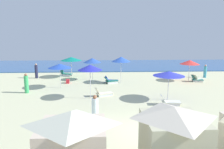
% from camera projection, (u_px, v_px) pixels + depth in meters
% --- Properties ---
extents(ground_plane, '(60.00, 60.00, 0.00)m').
position_uv_depth(ground_plane, '(148.00, 132.00, 11.37)').
color(ground_plane, beige).
extents(ocean, '(60.00, 12.15, 0.12)m').
position_uv_depth(ocean, '(118.00, 65.00, 34.84)').
color(ocean, '#305C99').
rests_on(ocean, ground_plane).
extents(cabana_0, '(2.42, 2.08, 2.65)m').
position_uv_depth(cabana_0, '(73.00, 147.00, 7.24)').
color(cabana_0, beige).
rests_on(cabana_0, ground_plane).
extents(cabana_1, '(2.20, 2.27, 2.71)m').
position_uv_depth(cabana_1, '(172.00, 144.00, 7.42)').
color(cabana_1, beige).
rests_on(cabana_1, ground_plane).
extents(umbrella_0, '(2.42, 2.42, 2.37)m').
position_uv_depth(umbrella_0, '(71.00, 59.00, 25.19)').
color(umbrella_0, silver).
rests_on(umbrella_0, ground_plane).
extents(lounge_chair_0_0, '(1.49, 1.02, 0.69)m').
position_uv_depth(lounge_chair_0_0, '(66.00, 74.00, 26.26)').
color(lounge_chair_0_0, silver).
rests_on(lounge_chair_0_0, ground_plane).
extents(umbrella_1, '(2.41, 2.41, 2.24)m').
position_uv_depth(umbrella_1, '(169.00, 74.00, 16.61)').
color(umbrella_1, silver).
rests_on(umbrella_1, ground_plane).
extents(lounge_chair_1_0, '(1.46, 0.78, 0.72)m').
position_uv_depth(lounge_chair_1_0, '(170.00, 101.00, 15.70)').
color(lounge_chair_1_0, silver).
rests_on(lounge_chair_1_0, ground_plane).
extents(umbrella_2, '(2.17, 2.17, 2.30)m').
position_uv_depth(umbrella_2, '(60.00, 66.00, 20.24)').
color(umbrella_2, silver).
rests_on(umbrella_2, ground_plane).
extents(umbrella_3, '(1.92, 1.92, 2.72)m').
position_uv_depth(umbrella_3, '(121.00, 59.00, 22.27)').
color(umbrella_3, silver).
rests_on(umbrella_3, ground_plane).
extents(lounge_chair_3_0, '(1.52, 1.07, 0.69)m').
position_uv_depth(lounge_chair_3_0, '(111.00, 81.00, 22.41)').
color(lounge_chair_3_0, silver).
rests_on(lounge_chair_3_0, ground_plane).
extents(lounge_chair_3_1, '(1.41, 0.83, 0.67)m').
position_uv_depth(lounge_chair_3_1, '(111.00, 80.00, 22.79)').
color(lounge_chair_3_1, silver).
rests_on(lounge_chair_3_1, ground_plane).
extents(umbrella_4, '(2.04, 2.04, 2.27)m').
position_uv_depth(umbrella_4, '(190.00, 62.00, 23.24)').
color(umbrella_4, silver).
rests_on(umbrella_4, ground_plane).
extents(lounge_chair_4_0, '(1.31, 0.82, 0.72)m').
position_uv_depth(lounge_chair_4_0, '(196.00, 79.00, 23.19)').
color(lounge_chair_4_0, silver).
rests_on(lounge_chair_4_0, ground_plane).
extents(lounge_chair_4_1, '(1.56, 1.22, 0.77)m').
position_uv_depth(lounge_chair_4_1, '(198.00, 79.00, 23.43)').
color(lounge_chair_4_1, silver).
rests_on(lounge_chair_4_1, ground_plane).
extents(umbrella_5, '(1.90, 1.90, 2.69)m').
position_uv_depth(umbrella_5, '(90.00, 67.00, 16.84)').
color(umbrella_5, silver).
rests_on(umbrella_5, ground_plane).
extents(lounge_chair_5_0, '(1.57, 1.07, 0.73)m').
position_uv_depth(lounge_chair_5_0, '(103.00, 93.00, 17.95)').
color(lounge_chair_5_0, silver).
rests_on(lounge_chair_5_0, ground_plane).
extents(umbrella_6, '(1.92, 1.92, 2.43)m').
position_uv_depth(umbrella_6, '(92.00, 60.00, 23.66)').
color(umbrella_6, silver).
rests_on(umbrella_6, ground_plane).
extents(beachgoer_0, '(0.47, 0.47, 1.69)m').
position_uv_depth(beachgoer_0, '(36.00, 71.00, 24.91)').
color(beachgoer_0, '#222440').
rests_on(beachgoer_0, ground_plane).
extents(beachgoer_1, '(0.45, 0.45, 1.70)m').
position_uv_depth(beachgoer_1, '(26.00, 84.00, 18.76)').
color(beachgoer_1, '#39AE60').
rests_on(beachgoer_1, ground_plane).
extents(beachgoer_2, '(0.41, 0.41, 1.51)m').
position_uv_depth(beachgoer_2, '(205.00, 72.00, 25.29)').
color(beachgoer_2, '#3EA0B8').
rests_on(beachgoer_2, ground_plane).
extents(beachgoer_3, '(0.53, 0.53, 1.52)m').
position_uv_depth(beachgoer_3, '(95.00, 108.00, 12.94)').
color(beachgoer_3, white).
rests_on(beachgoer_3, ground_plane).
extents(cooler_box_0, '(0.38, 0.54, 0.40)m').
position_uv_depth(cooler_box_0, '(68.00, 81.00, 22.50)').
color(cooler_box_0, red).
rests_on(cooler_box_0, ground_plane).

